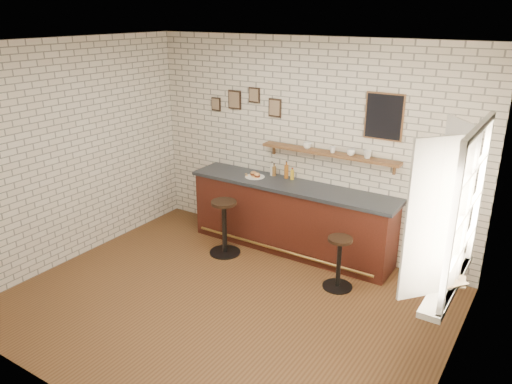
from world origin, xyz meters
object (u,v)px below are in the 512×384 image
Objects in this scene: ciabatta_sandwich at (255,174)px; condiment_bottle_yellow at (292,175)px; shelf_cup_d at (367,154)px; book_lower at (445,279)px; sandwich_plate at (255,177)px; shelf_cup_a at (307,146)px; bitters_bottle_white at (272,170)px; bar_stool_left at (224,226)px; bar_stool_right at (339,261)px; shelf_cup_c at (351,152)px; book_upper at (446,277)px; bitters_bottle_amber at (286,171)px; shelf_cup_b at (333,150)px; bar_counter at (291,217)px; bitters_bottle_brown at (274,171)px.

condiment_bottle_yellow is (0.50, 0.21, 0.03)m from ciabatta_sandwich.
book_lower is (1.43, -1.61, -0.61)m from shelf_cup_d.
condiment_bottle_yellow is at bearing 22.00° from sandwich_plate.
shelf_cup_a is 0.87m from shelf_cup_d.
bitters_bottle_white is 0.26× the size of bar_stool_left.
shelf_cup_d reaches higher than bitters_bottle_white.
ciabatta_sandwich is 0.28× the size of bar_stool_right.
bar_stool_right is at bearing -20.18° from sandwich_plate.
sandwich_plate is 1.49m from shelf_cup_c.
shelf_cup_a reaches higher than book_upper.
bar_stool_right is 6.22× the size of shelf_cup_d.
bitters_bottle_amber is 0.82m from shelf_cup_b.
book_upper is (2.43, -1.41, 0.46)m from bar_counter.
bar_stool_right is at bearing -170.94° from book_upper.
sandwich_plate is 2.47× the size of shelf_cup_a.
bitters_bottle_amber reaches higher than book_lower.
book_upper is at bearing -31.49° from bitters_bottle_amber.
bitters_bottle_amber is 0.32× the size of bar_stool_left.
bitters_bottle_brown is at bearing 150.61° from bar_stool_right.
bitters_bottle_amber is 0.10m from condiment_bottle_yellow.
bar_stool_right is 1.52m from shelf_cup_b.
sandwich_plate is 1.49× the size of bitters_bottle_brown.
bitters_bottle_brown is at bearing -176.28° from shelf_cup_d.
bar_stool_right is 1.45m from shelf_cup_c.
bitters_bottle_brown is at bearing 76.22° from shelf_cup_c.
shelf_cup_d is at bearing 92.35° from bar_stool_right.
shelf_cup_d reaches higher than sandwich_plate.
shelf_cup_a is at bearing 0.95° from bitters_bottle_amber.
shelf_cup_c is at bearing 8.70° from sandwich_plate.
book_upper is at bearing -30.19° from bar_counter.
ciabatta_sandwich is 0.80× the size of book_upper.
bitters_bottle_white reaches higher than bitters_bottle_brown.
bitters_bottle_brown is 0.31m from condiment_bottle_yellow.
book_lower reaches higher than bar_stool_right.
bitters_bottle_amber is 2.31× the size of shelf_cup_c.
bitters_bottle_amber is 1.27m from shelf_cup_d.
condiment_bottle_yellow is 0.25× the size of bar_stool_right.
sandwich_plate is (-0.61, -0.01, 0.51)m from bar_counter.
bitters_bottle_white is 1.90× the size of shelf_cup_c.
bar_counter is at bearing -63.22° from condiment_bottle_yellow.
bar_stool_right is (1.76, 0.01, -0.06)m from bar_stool_left.
ciabatta_sandwich is 1.23m from shelf_cup_b.
bitters_bottle_white is 0.72m from shelf_cup_a.
condiment_bottle_yellow is at bearing -176.22° from shelf_cup_d.
bar_stool_left is 7.27× the size of shelf_cup_d.
bar_stool_right is at bearing 140.24° from book_lower.
shelf_cup_c is (1.21, 0.01, 0.45)m from bitters_bottle_white.
shelf_cup_d reaches higher than ciabatta_sandwich.
book_upper reaches higher than book_lower.
shelf_cup_a is (0.73, 0.21, 0.53)m from sandwich_plate.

